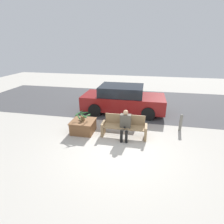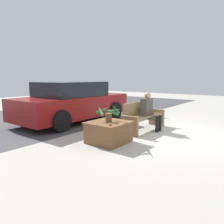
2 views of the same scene
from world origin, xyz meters
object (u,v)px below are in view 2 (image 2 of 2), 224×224
(bollard_post, at_px, (150,107))
(bench, at_px, (143,117))
(person_seated, at_px, (149,110))
(planter_box, at_px, (109,131))
(potted_plant, at_px, (109,113))
(parked_car, at_px, (73,102))

(bollard_post, bearing_deg, bench, -157.87)
(bench, bearing_deg, person_seated, -73.87)
(person_seated, distance_m, bollard_post, 2.49)
(planter_box, height_order, potted_plant, potted_plant)
(potted_plant, bearing_deg, bollard_post, 13.26)
(person_seated, height_order, planter_box, person_seated)
(parked_car, bearing_deg, bollard_post, -32.19)
(bench, bearing_deg, parked_car, 99.30)
(parked_car, bearing_deg, planter_box, -115.86)
(planter_box, relative_size, bollard_post, 1.27)
(person_seated, xyz_separation_m, potted_plant, (-1.76, 0.17, 0.12))
(person_seated, bearing_deg, planter_box, 174.32)
(parked_car, distance_m, bollard_post, 3.21)
(bench, relative_size, potted_plant, 2.75)
(person_seated, bearing_deg, bench, 106.13)
(person_seated, bearing_deg, parked_car, 99.76)
(planter_box, bearing_deg, person_seated, -5.68)
(bench, distance_m, person_seated, 0.29)
(planter_box, bearing_deg, potted_plant, -112.03)
(parked_car, bearing_deg, bench, -80.70)
(parked_car, xyz_separation_m, bollard_post, (2.70, -1.70, -0.32))
(planter_box, relative_size, potted_plant, 1.45)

